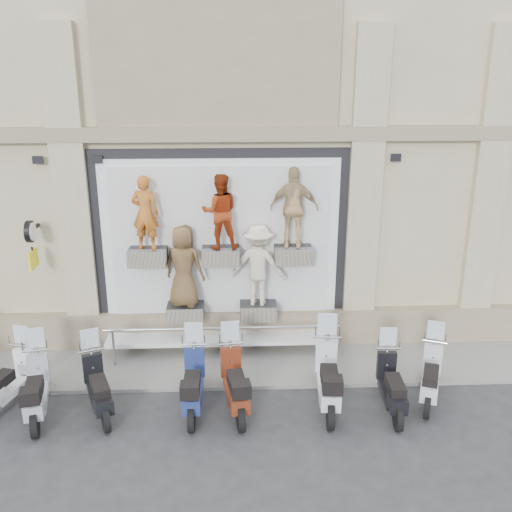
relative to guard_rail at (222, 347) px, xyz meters
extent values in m
plane|color=#2D2D30|center=(0.00, -2.00, -0.47)|extent=(90.00, 90.00, 0.00)
cube|color=gray|center=(0.00, 0.10, -0.43)|extent=(16.00, 2.20, 0.08)
cube|color=black|center=(0.00, 0.96, 1.93)|extent=(5.60, 0.10, 4.30)
cube|color=white|center=(0.00, 0.90, 1.93)|extent=(5.10, 0.06, 3.90)
cube|color=white|center=(0.00, 0.86, 1.93)|extent=(4.70, 0.04, 3.60)
cube|color=white|center=(0.00, 0.55, -0.05)|extent=(5.10, 0.75, 0.10)
cube|color=#28282B|center=(-1.55, 0.59, 1.86)|extent=(0.80, 0.50, 0.35)
imported|color=orange|center=(-1.55, 0.59, 2.82)|extent=(0.63, 0.48, 1.57)
cube|color=#28282B|center=(0.00, 0.59, 1.86)|extent=(0.80, 0.50, 0.35)
imported|color=maroon|center=(0.00, 0.59, 2.83)|extent=(0.81, 0.65, 1.58)
cube|color=#28282B|center=(1.55, 0.59, 1.86)|extent=(0.80, 0.50, 0.35)
imported|color=tan|center=(1.55, 0.59, 2.89)|extent=(1.06, 0.58, 1.72)
cube|color=#28282B|center=(-0.80, 0.59, 0.56)|extent=(0.80, 0.50, 0.35)
imported|color=brown|center=(-0.80, 0.59, 1.63)|extent=(1.01, 0.82, 1.80)
cube|color=#28282B|center=(0.80, 0.59, 0.56)|extent=(0.80, 0.50, 0.35)
imported|color=#F5E7C6|center=(0.80, 0.59, 1.64)|extent=(1.29, 0.91, 1.81)
cube|color=black|center=(-3.90, 0.72, 2.49)|extent=(0.06, 0.56, 0.06)
cylinder|color=black|center=(-3.90, 0.45, 2.49)|extent=(0.10, 0.46, 0.46)
cube|color=yellow|center=(-3.90, 0.45, 1.89)|extent=(0.04, 0.50, 0.38)
camera|label=1|loc=(0.24, -10.98, 5.70)|focal=40.00mm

